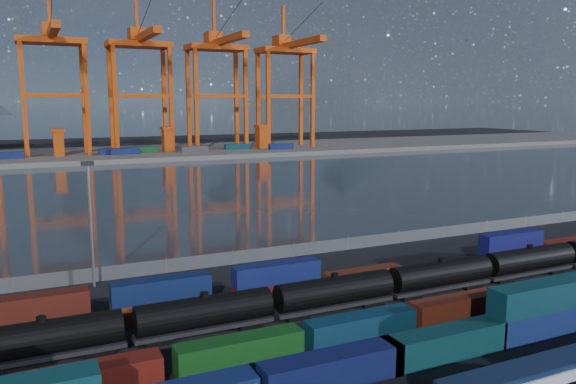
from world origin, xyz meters
name	(u,v)px	position (x,y,z in m)	size (l,w,h in m)	color
ground	(401,318)	(0.00, 0.00, 0.00)	(700.00, 700.00, 0.00)	black
harbor_water	(175,189)	(0.00, 105.00, 0.01)	(700.00, 700.00, 0.00)	#29343C
far_quay	(118,154)	(0.00, 210.00, 1.00)	(700.00, 70.00, 2.00)	#514F4C
distant_mountains	(60,27)	(63.02, 1600.00, 220.29)	(2470.00, 1100.00, 520.00)	#1E2630
container_row_south	(359,357)	(-11.69, -9.85, 2.03)	(140.39, 2.66, 5.68)	#434549
container_row_mid	(305,336)	(-13.46, -2.89, 1.55)	(141.85, 2.46, 5.25)	#45484B
container_row_north	(224,293)	(-17.15, 11.05, 1.98)	(139.80, 2.23, 4.76)	navy
tanker_string	(441,275)	(9.80, 5.03, 2.29)	(107.83, 3.19, 4.56)	black
waterfront_fence	(293,250)	(0.00, 28.00, 1.00)	(160.12, 0.12, 2.20)	#595B5E
yard_light_mast	(90,217)	(-30.00, 26.00, 9.30)	(1.60, 0.40, 16.60)	slate
gantry_cranes	(97,56)	(-7.50, 203.14, 42.93)	(201.93, 51.71, 70.03)	#CB450E
quay_containers	(96,152)	(-11.00, 195.46, 3.30)	(172.58, 10.99, 2.60)	navy
straddle_carriers	(115,140)	(-2.50, 200.00, 7.82)	(140.00, 7.00, 11.10)	#CB450E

